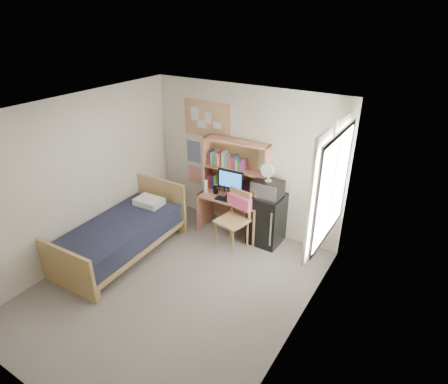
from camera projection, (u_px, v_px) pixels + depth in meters
The scene contains 26 objects.
floor at pixel (174, 288), 5.52m from camera, with size 3.60×4.20×0.02m, color gray.
ceiling at pixel (160, 113), 4.35m from camera, with size 3.60×4.20×0.02m, color silver.
wall_back at pixel (245, 160), 6.52m from camera, with size 3.60×0.04×2.60m, color silver.
wall_front at pixel (17, 309), 3.34m from camera, with size 3.60×0.04×2.60m, color silver.
wall_left at pixel (77, 180), 5.78m from camera, with size 0.04×4.20×2.60m, color silver.
wall_right at pixel (296, 253), 4.08m from camera, with size 0.04×4.20×2.60m, color silver.
window_unit at pixel (329, 187), 4.88m from camera, with size 0.10×1.40×1.70m, color white.
curtain_left at pixel (317, 198), 4.59m from camera, with size 0.04×0.55×1.70m, color white.
curtain_right at pixel (336, 176), 5.20m from camera, with size 0.04×0.55×1.70m, color white.
bulletin_board at pixel (207, 119), 6.60m from camera, with size 0.94×0.03×0.64m, color tan.
poster_wave at pixel (194, 152), 7.06m from camera, with size 0.30×0.01×0.42m, color navy.
poster_japan at pixel (195, 174), 7.27m from camera, with size 0.28×0.01×0.36m, color red.
desk at pixel (232, 214), 6.75m from camera, with size 1.15×0.57×0.72m, color tan.
desk_chair at pixel (232, 221), 6.23m from camera, with size 0.51×0.51×1.02m, color tan.
mini_fridge at pixel (267, 219), 6.40m from camera, with size 0.53×0.53×0.90m, color black.
bed at pixel (121, 239), 6.15m from camera, with size 1.04×2.09×0.57m, color #1A1C2F.
hutch at pixel (236, 168), 6.49m from camera, with size 1.18×0.30×0.97m, color tan.
monitor at pixel (231, 184), 6.42m from camera, with size 0.48×0.04×0.51m, color black.
keyboard at pixel (227, 200), 6.42m from camera, with size 0.43×0.14×0.02m, color black.
speaker_left at pixel (216, 190), 6.63m from camera, with size 0.06×0.06×0.15m, color black.
speaker_right at pixel (246, 197), 6.37m from camera, with size 0.07×0.07×0.17m, color black.
water_bottle at pixel (206, 186), 6.66m from camera, with size 0.07×0.07×0.24m, color white.
hoodie at pixel (240, 202), 6.24m from camera, with size 0.46×0.14×0.22m, color #FF618B.
microwave at pixel (268, 188), 6.12m from camera, with size 0.46×0.35×0.27m, color silver.
desk_fan at pixel (269, 173), 6.00m from camera, with size 0.23×0.23×0.28m, color white.
pillow at pixel (149, 202), 6.58m from camera, with size 0.48×0.33×0.11m, color white.
Camera 1 is at (2.90, -3.26, 3.73)m, focal length 30.00 mm.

